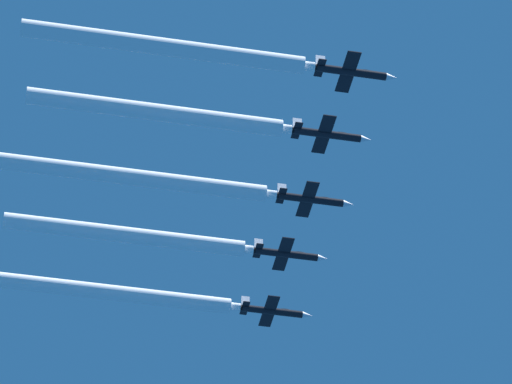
{
  "coord_description": "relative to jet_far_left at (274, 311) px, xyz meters",
  "views": [
    {
      "loc": [
        194.92,
        -44.64,
        1.93
      ],
      "look_at": [
        -0.2,
        -6.78,
        167.74
      ],
      "focal_mm": 137.53,
      "sensor_mm": 36.0,
      "label": 1
    }
  ],
  "objects": [
    {
      "name": "jet_inner_left",
      "position": [
        12.77,
        -0.57,
        0.45
      ],
      "size": [
        7.35,
        10.71,
        2.57
      ],
      "color": "black"
    },
    {
      "name": "smoke_trail_inner_left",
      "position": [
        12.77,
        -22.65,
        0.42
      ],
      "size": [
        2.21,
        34.29,
        2.21
      ],
      "color": "white"
    },
    {
      "name": "smoke_trail_far_left",
      "position": [
        0.0,
        -23.97,
        -0.03
      ],
      "size": [
        2.21,
        38.07,
        2.21
      ],
      "color": "white"
    },
    {
      "name": "smoke_trail_center",
      "position": [
        25.62,
        -24.0,
        -0.15
      ],
      "size": [
        2.21,
        38.28,
        2.21
      ],
      "color": "white"
    },
    {
      "name": "smoke_trail_inner_right",
      "position": [
        37.93,
        -22.33,
        0.57
      ],
      "size": [
        2.21,
        33.95,
        2.21
      ],
      "color": "white"
    },
    {
      "name": "jet_center",
      "position": [
        25.62,
        0.07,
        -0.13
      ],
      "size": [
        7.35,
        10.71,
        2.57
      ],
      "color": "black"
    },
    {
      "name": "jet_far_right",
      "position": [
        49.88,
        -0.02,
        0.55
      ],
      "size": [
        7.35,
        10.71,
        2.57
      ],
      "color": "black"
    },
    {
      "name": "smoke_trail_far_right",
      "position": [
        49.88,
        -23.06,
        0.53
      ],
      "size": [
        2.21,
        36.21,
        2.21
      ],
      "color": "white"
    },
    {
      "name": "jet_inner_right",
      "position": [
        37.93,
        -0.43,
        0.6
      ],
      "size": [
        7.35,
        10.71,
        2.57
      ],
      "color": "black"
    },
    {
      "name": "jet_far_left",
      "position": [
        0.0,
        0.0,
        0.0
      ],
      "size": [
        7.35,
        10.71,
        2.57
      ],
      "color": "black"
    }
  ]
}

